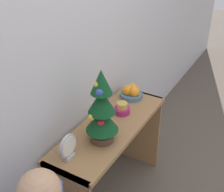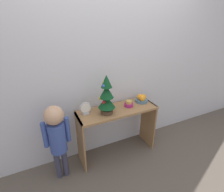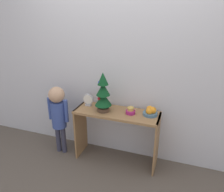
# 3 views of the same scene
# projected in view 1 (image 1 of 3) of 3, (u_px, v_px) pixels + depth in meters

# --- Properties ---
(back_wall) EXTENTS (7.00, 0.05, 2.50)m
(back_wall) POSITION_uv_depth(u_px,v_px,m) (78.00, 41.00, 1.90)
(back_wall) COLOR silver
(back_wall) RESTS_ON ground_plane
(console_table) EXTENTS (1.03, 0.36, 0.70)m
(console_table) POSITION_uv_depth(u_px,v_px,m) (111.00, 145.00, 2.17)
(console_table) COLOR olive
(console_table) RESTS_ON ground_plane
(mini_tree) EXTENTS (0.20, 0.20, 0.49)m
(mini_tree) POSITION_uv_depth(u_px,v_px,m) (102.00, 109.00, 1.84)
(mini_tree) COLOR #4C3828
(mini_tree) RESTS_ON console_table
(fruit_bowl) EXTENTS (0.17, 0.17, 0.10)m
(fruit_bowl) POSITION_uv_depth(u_px,v_px,m) (131.00, 92.00, 2.38)
(fruit_bowl) COLOR #476B84
(fruit_bowl) RESTS_ON console_table
(singing_bowl) EXTENTS (0.11, 0.11, 0.08)m
(singing_bowl) POSITION_uv_depth(u_px,v_px,m) (122.00, 109.00, 2.20)
(singing_bowl) COLOR #9E2366
(singing_bowl) RESTS_ON console_table
(desk_clock) EXTENTS (0.14, 0.04, 0.16)m
(desk_clock) POSITION_uv_depth(u_px,v_px,m) (68.00, 147.00, 1.77)
(desk_clock) COLOR #B2B2B7
(desk_clock) RESTS_ON console_table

